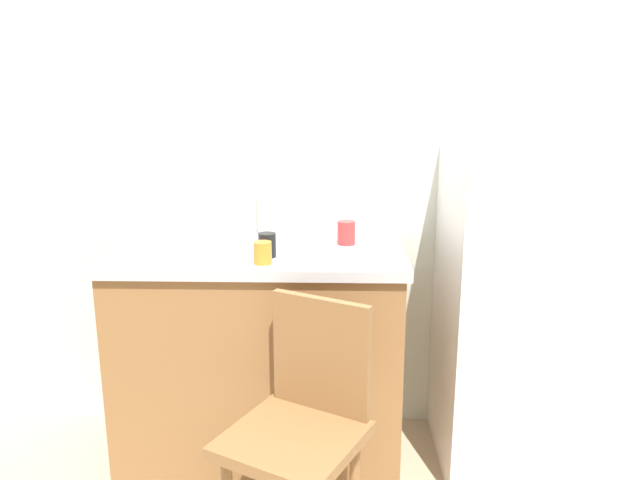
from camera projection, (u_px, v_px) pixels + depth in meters
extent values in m
cube|color=silver|center=(338.00, 167.00, 2.66)|extent=(4.80, 0.10, 2.45)
cube|color=olive|center=(262.00, 360.00, 2.51)|extent=(1.13, 0.60, 0.89)
cube|color=#B7B7BC|center=(259.00, 253.00, 2.40)|extent=(1.17, 0.64, 0.04)
cylinder|color=#B7B7BC|center=(260.00, 210.00, 2.61)|extent=(0.02, 0.02, 0.23)
cube|color=white|center=(514.00, 313.00, 2.44)|extent=(0.57, 0.58, 1.33)
cylinder|color=olive|center=(280.00, 468.00, 2.14)|extent=(0.04, 0.04, 0.45)
cube|color=olive|center=(293.00, 440.00, 1.88)|extent=(0.54, 0.54, 0.04)
cube|color=olive|center=(321.00, 354.00, 1.99)|extent=(0.33, 0.19, 0.40)
cube|color=white|center=(209.00, 249.00, 2.29)|extent=(0.28, 0.20, 0.05)
cylinder|color=white|center=(377.00, 233.00, 2.47)|extent=(0.06, 0.06, 0.09)
cylinder|color=orange|center=(263.00, 253.00, 2.17)|extent=(0.07, 0.07, 0.08)
cylinder|color=red|center=(346.00, 233.00, 2.46)|extent=(0.07, 0.07, 0.10)
cylinder|color=black|center=(267.00, 245.00, 2.26)|extent=(0.07, 0.07, 0.09)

